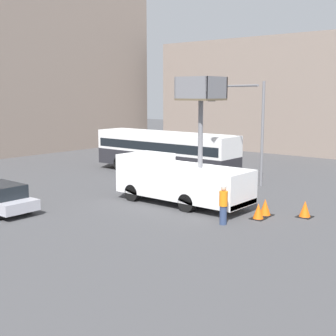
% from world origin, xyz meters
% --- Properties ---
extents(ground_plane, '(120.00, 120.00, 0.00)m').
position_xyz_m(ground_plane, '(0.00, 0.00, 0.00)').
color(ground_plane, '#424244').
extents(building_backdrop_side, '(10.00, 28.00, 11.23)m').
position_xyz_m(building_backdrop_side, '(26.41, 5.61, 5.61)').
color(building_backdrop_side, gray).
rests_on(building_backdrop_side, ground_plane).
extents(utility_truck, '(2.49, 7.45, 6.61)m').
position_xyz_m(utility_truck, '(-0.64, -0.25, 1.43)').
color(utility_truck, white).
rests_on(utility_truck, ground_plane).
extents(city_bus, '(2.57, 11.38, 3.02)m').
position_xyz_m(city_bus, '(6.02, 6.42, 1.79)').
color(city_bus, '#232328').
rests_on(city_bus, ground_plane).
extents(traffic_light_pole, '(3.74, 3.49, 6.54)m').
position_xyz_m(traffic_light_pole, '(5.30, -0.60, 4.43)').
color(traffic_light_pole, slate).
rests_on(traffic_light_pole, ground_plane).
extents(road_worker_near_truck, '(0.38, 0.38, 1.87)m').
position_xyz_m(road_worker_near_truck, '(-2.49, -4.13, 0.94)').
color(road_worker_near_truck, navy).
rests_on(road_worker_near_truck, ground_plane).
extents(road_worker_directing, '(0.38, 0.38, 1.82)m').
position_xyz_m(road_worker_directing, '(2.49, 0.82, 0.91)').
color(road_worker_directing, navy).
rests_on(road_worker_directing, ground_plane).
extents(traffic_cone_near_truck, '(0.65, 0.65, 0.74)m').
position_xyz_m(traffic_cone_near_truck, '(-0.66, -4.89, 0.35)').
color(traffic_cone_near_truck, black).
rests_on(traffic_cone_near_truck, ground_plane).
extents(traffic_cone_mid_road, '(0.68, 0.68, 0.78)m').
position_xyz_m(traffic_cone_mid_road, '(1.06, -6.42, 0.37)').
color(traffic_cone_mid_road, black).
rests_on(traffic_cone_mid_road, ground_plane).
extents(traffic_cone_far_side, '(0.70, 0.70, 0.80)m').
position_xyz_m(traffic_cone_far_side, '(0.13, -4.82, 0.38)').
color(traffic_cone_far_side, black).
rests_on(traffic_cone_far_side, ground_plane).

